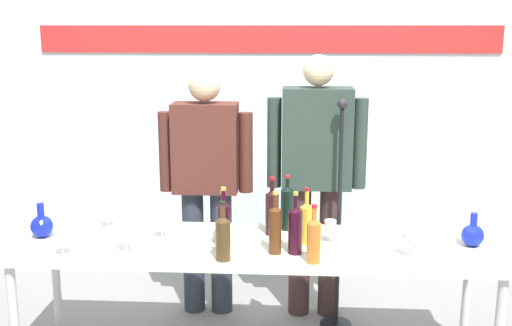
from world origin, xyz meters
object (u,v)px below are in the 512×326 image
at_px(wine_bottle_8, 287,206).
at_px(wine_glass_right_3, 411,236).
at_px(presenter_left, 206,177).
at_px(wine_bottle_6, 295,229).
at_px(wine_glass_right_0, 330,227).
at_px(wine_bottle_7, 314,239).
at_px(wine_bottle_1, 275,228).
at_px(wine_glass_left_1, 125,232).
at_px(display_table, 254,252).
at_px(wine_bottle_4, 224,218).
at_px(wine_bottle_2, 224,223).
at_px(decanter_blue_left, 42,225).
at_px(presenter_right, 316,170).
at_px(decanter_blue_right, 473,235).
at_px(wine_bottle_3, 272,211).
at_px(wine_glass_right_2, 416,222).
at_px(microphone_stand, 338,255).
at_px(wine_glass_left_3, 108,210).
at_px(wine_bottle_5, 223,236).
at_px(wine_glass_right_1, 419,232).
at_px(wine_glass_left_0, 62,237).
at_px(wine_bottle_0, 306,222).
at_px(wine_glass_left_2, 161,220).

distance_m(wine_bottle_8, wine_glass_right_3, 0.75).
xyz_separation_m(presenter_left, wine_bottle_6, (0.57, -0.80, -0.06)).
relative_size(presenter_left, wine_glass_right_0, 12.80).
bearing_deg(wine_bottle_7, wine_glass_right_3, 11.38).
bearing_deg(wine_bottle_1, wine_glass_left_1, -177.56).
bearing_deg(wine_bottle_7, display_table, 139.72).
xyz_separation_m(wine_bottle_1, wine_bottle_4, (-0.29, 0.19, -0.02)).
height_order(wine_bottle_2, wine_bottle_8, wine_bottle_2).
bearing_deg(wine_bottle_6, wine_glass_right_3, -2.15).
bearing_deg(wine_glass_right_0, wine_bottle_1, -148.32).
height_order(decanter_blue_left, presenter_right, presenter_right).
height_order(decanter_blue_right, wine_bottle_2, wine_bottle_2).
relative_size(wine_bottle_3, wine_glass_right_2, 2.16).
bearing_deg(microphone_stand, display_table, -136.23).
xyz_separation_m(wine_bottle_1, wine_glass_right_2, (0.76, 0.23, -0.03)).
bearing_deg(presenter_left, wine_bottle_2, -75.23).
bearing_deg(wine_bottle_4, wine_glass_left_3, 166.34).
bearing_deg(presenter_right, wine_glass_right_0, -84.76).
bearing_deg(wine_bottle_4, wine_glass_right_0, -0.84).
bearing_deg(wine_glass_left_1, decanter_blue_right, 6.34).
distance_m(wine_bottle_5, microphone_stand, 1.03).
xyz_separation_m(wine_bottle_7, wine_glass_right_1, (0.56, 0.23, -0.03)).
height_order(display_table, wine_glass_left_0, wine_glass_left_0).
distance_m(wine_bottle_4, wine_glass_right_1, 1.04).
bearing_deg(wine_glass_left_1, wine_glass_left_0, -168.08).
bearing_deg(wine_bottle_5, wine_glass_right_2, 18.48).
xyz_separation_m(wine_bottle_3, wine_bottle_4, (-0.26, -0.10, -0.02)).
height_order(wine_bottle_7, wine_glass_left_1, wine_bottle_7).
bearing_deg(wine_glass_right_0, wine_glass_right_2, 5.98).
distance_m(presenter_right, wine_glass_left_1, 1.32).
bearing_deg(wine_bottle_4, wine_bottle_2, -82.99).
xyz_separation_m(wine_bottle_0, wine_bottle_4, (-0.45, 0.04, -0.00)).
relative_size(wine_bottle_0, wine_bottle_7, 1.05).
relative_size(display_table, wine_glass_right_0, 20.61).
relative_size(presenter_left, wine_glass_left_1, 10.47).
height_order(wine_bottle_5, wine_bottle_7, wine_bottle_5).
bearing_deg(presenter_right, wine_bottle_2, -123.92).
relative_size(decanter_blue_right, wine_bottle_5, 0.60).
xyz_separation_m(wine_bottle_2, wine_bottle_8, (0.33, 0.33, -0.00)).
xyz_separation_m(presenter_left, presenter_right, (0.70, -0.00, 0.06)).
distance_m(presenter_left, wine_bottle_6, 0.98).
distance_m(decanter_blue_left, wine_bottle_8, 1.38).
height_order(wine_bottle_0, wine_bottle_4, wine_bottle_0).
bearing_deg(decanter_blue_right, wine_glass_left_2, 179.10).
xyz_separation_m(wine_bottle_1, wine_glass_left_1, (-0.77, -0.03, -0.03)).
height_order(presenter_left, wine_glass_left_1, presenter_left).
height_order(presenter_left, wine_glass_right_1, presenter_left).
bearing_deg(presenter_right, wine_bottle_1, -106.33).
bearing_deg(wine_bottle_0, wine_glass_left_3, 169.48).
distance_m(display_table, microphone_stand, 0.70).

